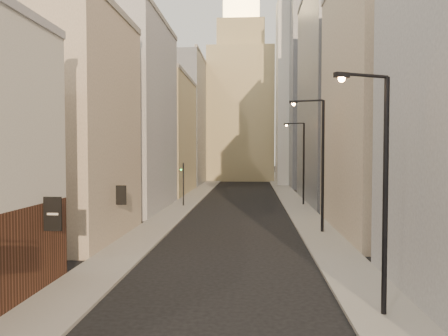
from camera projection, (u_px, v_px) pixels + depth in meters
sidewalk_left at (194, 196)px, 60.01m from camera, size 3.00×140.00×0.15m
sidewalk_right at (289, 197)px, 59.19m from camera, size 3.00×140.00×0.15m
left_bldg_beige at (64, 128)px, 31.13m from camera, size 8.00×12.00×16.00m
left_bldg_grey at (128, 117)px, 47.01m from camera, size 8.00×16.00×20.00m
left_bldg_tan at (162, 136)px, 65.01m from camera, size 8.00×18.00×17.00m
left_bldg_wingrid at (183, 122)px, 84.82m from camera, size 8.00×20.00×24.00m
right_bldg_beige at (390, 103)px, 33.51m from camera, size 8.00×16.00×20.00m
right_bldg_wingrid at (339, 96)px, 53.34m from camera, size 8.00×20.00×26.00m
highrise at (342, 46)px, 80.38m from camera, size 21.00×23.00×51.20m
clock_tower at (241, 99)px, 95.86m from camera, size 14.00×14.00×44.90m
white_tower at (298, 85)px, 81.17m from camera, size 8.00×8.00×41.50m
streetlamp_near at (381, 181)px, 16.32m from camera, size 2.24×1.16×9.17m
streetlamp_mid at (319, 157)px, 33.38m from camera, size 2.63×0.91×10.27m
streetlamp_far at (302, 158)px, 50.41m from camera, size 2.35×1.20×9.59m
traffic_light_left at (183, 176)px, 49.31m from camera, size 0.52×0.39×5.00m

